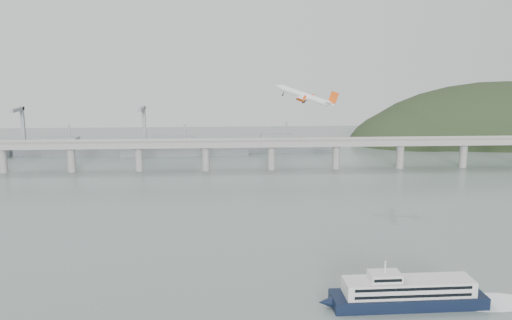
{
  "coord_description": "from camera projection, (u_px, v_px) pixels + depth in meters",
  "views": [
    {
      "loc": [
        -14.9,
        -204.05,
        87.03
      ],
      "look_at": [
        0.0,
        55.0,
        36.0
      ],
      "focal_mm": 38.0,
      "sensor_mm": 36.0,
      "label": 1
    }
  ],
  "objects": [
    {
      "name": "ferry",
      "position": [
        408.0,
        293.0,
        189.84
      ],
      "size": [
        88.85,
        16.1,
        16.77
      ],
      "rotation": [
        0.0,
        0.0,
        0.02
      ],
      "color": "black",
      "rests_on": "ground"
    },
    {
      "name": "ground",
      "position": [
        264.0,
        274.0,
        217.51
      ],
      "size": [
        900.0,
        900.0,
        0.0
      ],
      "primitive_type": "plane",
      "color": "slate",
      "rests_on": "ground"
    },
    {
      "name": "bridge",
      "position": [
        244.0,
        147.0,
        409.96
      ],
      "size": [
        800.0,
        22.0,
        23.9
      ],
      "color": "gray",
      "rests_on": "ground"
    },
    {
      "name": "airliner",
      "position": [
        306.0,
        96.0,
        306.66
      ],
      "size": [
        35.9,
        33.37,
        14.1
      ],
      "rotation": [
        0.05,
        -0.32,
        2.83
      ],
      "color": "white",
      "rests_on": "ground"
    },
    {
      "name": "distant_fleet",
      "position": [
        63.0,
        149.0,
        467.23
      ],
      "size": [
        453.0,
        60.9,
        40.0
      ],
      "color": "gray",
      "rests_on": "ground"
    }
  ]
}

